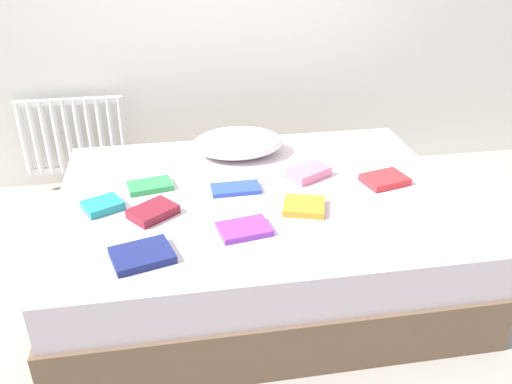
{
  "coord_description": "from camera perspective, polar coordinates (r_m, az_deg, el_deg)",
  "views": [
    {
      "loc": [
        -0.41,
        -2.34,
        1.78
      ],
      "look_at": [
        0.0,
        0.05,
        0.48
      ],
      "focal_mm": 37.96,
      "sensor_mm": 36.0,
      "label": 1
    }
  ],
  "objects": [
    {
      "name": "radiator",
      "position": [
        3.86,
        -18.62,
        5.63
      ],
      "size": [
        0.69,
        0.04,
        0.52
      ],
      "color": "white",
      "rests_on": "ground"
    },
    {
      "name": "textbook_blue",
      "position": [
        2.72,
        -2.16,
        0.35
      ],
      "size": [
        0.25,
        0.13,
        0.02
      ],
      "primitive_type": "cube",
      "rotation": [
        0.0,
        0.0,
        0.02
      ],
      "color": "#2847B7",
      "rests_on": "bed"
    },
    {
      "name": "textbook_orange",
      "position": [
        2.56,
        5.09,
        -1.51
      ],
      "size": [
        0.24,
        0.23,
        0.03
      ],
      "primitive_type": "cube",
      "rotation": [
        0.0,
        0.0,
        -0.31
      ],
      "color": "orange",
      "rests_on": "bed"
    },
    {
      "name": "textbook_navy",
      "position": [
        2.26,
        -11.92,
        -6.53
      ],
      "size": [
        0.28,
        0.25,
        0.03
      ],
      "primitive_type": "cube",
      "rotation": [
        0.0,
        0.0,
        0.27
      ],
      "color": "navy",
      "rests_on": "bed"
    },
    {
      "name": "textbook_teal",
      "position": [
        2.66,
        -15.87,
        -1.37
      ],
      "size": [
        0.22,
        0.2,
        0.04
      ],
      "primitive_type": "cube",
      "rotation": [
        0.0,
        0.0,
        0.47
      ],
      "color": "teal",
      "rests_on": "bed"
    },
    {
      "name": "bed",
      "position": [
        2.83,
        0.17,
        -4.63
      ],
      "size": [
        2.0,
        1.5,
        0.5
      ],
      "color": "brown",
      "rests_on": "ground"
    },
    {
      "name": "textbook_green",
      "position": [
        2.79,
        -11.11,
        0.65
      ],
      "size": [
        0.24,
        0.18,
        0.03
      ],
      "primitive_type": "cube",
      "rotation": [
        0.0,
        0.0,
        0.19
      ],
      "color": "green",
      "rests_on": "bed"
    },
    {
      "name": "textbook_maroon",
      "position": [
        2.55,
        -10.8,
        -2.05
      ],
      "size": [
        0.25,
        0.24,
        0.04
      ],
      "primitive_type": "cube",
      "rotation": [
        0.0,
        0.0,
        0.64
      ],
      "color": "maroon",
      "rests_on": "bed"
    },
    {
      "name": "ground_plane",
      "position": [
        2.97,
        0.16,
        -8.63
      ],
      "size": [
        8.0,
        8.0,
        0.0
      ],
      "primitive_type": "plane",
      "color": "#9E998E"
    },
    {
      "name": "textbook_purple",
      "position": [
        2.39,
        -1.25,
        -3.93
      ],
      "size": [
        0.25,
        0.19,
        0.03
      ],
      "primitive_type": "cube",
      "rotation": [
        0.0,
        0.0,
        0.17
      ],
      "color": "purple",
      "rests_on": "bed"
    },
    {
      "name": "pillow",
      "position": [
        3.09,
        -1.93,
        5.19
      ],
      "size": [
        0.51,
        0.36,
        0.15
      ],
      "primitive_type": "ellipsoid",
      "color": "white",
      "rests_on": "bed"
    },
    {
      "name": "textbook_red",
      "position": [
        2.87,
        13.43,
        1.25
      ],
      "size": [
        0.25,
        0.21,
        0.04
      ],
      "primitive_type": "cube",
      "rotation": [
        0.0,
        0.0,
        0.25
      ],
      "color": "red",
      "rests_on": "bed"
    },
    {
      "name": "textbook_pink",
      "position": [
        2.87,
        5.5,
        2.04
      ],
      "size": [
        0.26,
        0.23,
        0.05
      ],
      "primitive_type": "cube",
      "rotation": [
        0.0,
        0.0,
        0.51
      ],
      "color": "pink",
      "rests_on": "bed"
    }
  ]
}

